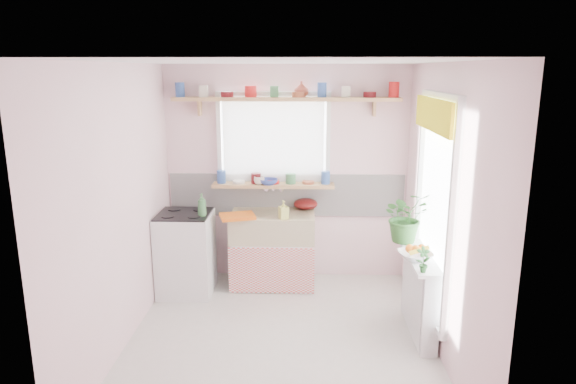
{
  "coord_description": "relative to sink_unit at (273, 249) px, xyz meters",
  "views": [
    {
      "loc": [
        0.21,
        -4.28,
        2.44
      ],
      "look_at": [
        0.05,
        0.55,
        1.28
      ],
      "focal_mm": 32.0,
      "sensor_mm": 36.0,
      "label": 1
    }
  ],
  "objects": [
    {
      "name": "shelf_crockery",
      "position": [
        0.13,
        0.18,
        1.76
      ],
      "size": [
        2.47,
        0.11,
        0.12
      ],
      "color": "#3359A5",
      "rests_on": "pine_shelf"
    },
    {
      "name": "colander",
      "position": [
        0.38,
        0.21,
        0.48
      ],
      "size": [
        0.37,
        0.37,
        0.13
      ],
      "primitive_type": "ellipsoid",
      "rotation": [
        0.0,
        0.0,
        0.43
      ],
      "color": "#500D0D",
      "rests_on": "sink_unit"
    },
    {
      "name": "soap_bottle_sink",
      "position": [
        0.13,
        -0.19,
        0.52
      ],
      "size": [
        0.12,
        0.12,
        0.2
      ],
      "primitive_type": "imported",
      "rotation": [
        0.0,
        0.0,
        0.4
      ],
      "color": "#CBCE5B",
      "rests_on": "sink_unit"
    },
    {
      "name": "dish_tray",
      "position": [
        -0.38,
        -0.18,
        0.44
      ],
      "size": [
        0.43,
        0.37,
        0.04
      ],
      "primitive_type": "cube",
      "rotation": [
        0.0,
        0.0,
        0.3
      ],
      "color": "orange",
      "rests_on": "sink_unit"
    },
    {
      "name": "pine_shelf",
      "position": [
        0.15,
        0.18,
        1.69
      ],
      "size": [
        2.52,
        0.24,
        0.04
      ],
      "primitive_type": "cube",
      "color": "tan",
      "rests_on": "room"
    },
    {
      "name": "jade_plant",
      "position": [
        1.36,
        -0.69,
        0.6
      ],
      "size": [
        0.55,
        0.51,
        0.52
      ],
      "primitive_type": "imported",
      "rotation": [
        0.0,
        0.0,
        0.25
      ],
      "color": "#2C5F26",
      "rests_on": "radiator_ledge"
    },
    {
      "name": "shelf_vase",
      "position": [
        0.32,
        0.24,
        1.79
      ],
      "size": [
        0.21,
        0.21,
        0.17
      ],
      "primitive_type": "imported",
      "rotation": [
        0.0,
        0.0,
        0.4
      ],
      "color": "brown",
      "rests_on": "pine_shelf"
    },
    {
      "name": "cooker",
      "position": [
        -0.95,
        -0.24,
        0.03
      ],
      "size": [
        0.58,
        0.58,
        0.93
      ],
      "color": "white",
      "rests_on": "ground"
    },
    {
      "name": "fruit_bowl",
      "position": [
        1.36,
        -1.19,
        0.38
      ],
      "size": [
        0.35,
        0.35,
        0.07
      ],
      "primitive_type": "imported",
      "rotation": [
        0.0,
        0.0,
        0.2
      ],
      "color": "silver",
      "rests_on": "radiator_ledge"
    },
    {
      "name": "sill_cup",
      "position": [
        -0.16,
        0.13,
        0.78
      ],
      "size": [
        0.14,
        0.14,
        0.09
      ],
      "primitive_type": "imported",
      "rotation": [
        0.0,
        0.0,
        -0.18
      ],
      "color": "silver",
      "rests_on": "windowsill"
    },
    {
      "name": "fruit",
      "position": [
        1.37,
        -1.19,
        0.44
      ],
      "size": [
        0.2,
        0.14,
        0.1
      ],
      "color": "orange",
      "rests_on": "fruit_bowl"
    },
    {
      "name": "cooker_bottle",
      "position": [
        -0.73,
        -0.34,
        0.61
      ],
      "size": [
        0.11,
        0.11,
        0.25
      ],
      "primitive_type": "imported",
      "rotation": [
        0.0,
        0.0,
        -0.15
      ],
      "color": "#3B7641",
      "rests_on": "cooker"
    },
    {
      "name": "sill_crockery",
      "position": [
        -0.02,
        0.19,
        0.78
      ],
      "size": [
        1.35,
        0.11,
        0.12
      ],
      "color": "#3359A5",
      "rests_on": "windowsill"
    },
    {
      "name": "sill_bowl",
      "position": [
        -0.05,
        0.13,
        0.76
      ],
      "size": [
        0.21,
        0.21,
        0.07
      ],
      "primitive_type": "imported",
      "rotation": [
        0.0,
        0.0,
        0.0
      ],
      "color": "#3249A2",
      "rests_on": "windowsill"
    },
    {
      "name": "room",
      "position": [
        0.81,
        -0.43,
        0.94
      ],
      "size": [
        3.2,
        3.2,
        3.2
      ],
      "color": "silver",
      "rests_on": "ground"
    },
    {
      "name": "sink_unit",
      "position": [
        0.0,
        0.0,
        0.0
      ],
      "size": [
        0.95,
        0.65,
        1.11
      ],
      "color": "white",
      "rests_on": "ground"
    },
    {
      "name": "windowsill",
      "position": [
        -0.0,
        0.19,
        0.71
      ],
      "size": [
        1.4,
        0.22,
        0.04
      ],
      "primitive_type": "cube",
      "color": "tan",
      "rests_on": "room"
    },
    {
      "name": "herb_pot",
      "position": [
        1.36,
        -1.49,
        0.46
      ],
      "size": [
        0.13,
        0.1,
        0.23
      ],
      "primitive_type": "imported",
      "rotation": [
        0.0,
        0.0,
        0.2
      ],
      "color": "#266128",
      "rests_on": "radiator_ledge"
    },
    {
      "name": "radiator_ledge",
      "position": [
        1.45,
        -1.09,
        -0.03
      ],
      "size": [
        0.22,
        0.95,
        0.78
      ],
      "color": "white",
      "rests_on": "ground"
    }
  ]
}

